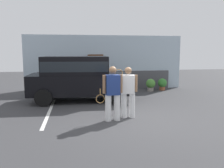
% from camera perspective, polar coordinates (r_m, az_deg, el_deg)
% --- Properties ---
extents(ground_plane, '(40.00, 40.00, 0.00)m').
position_cam_1_polar(ground_plane, '(7.95, 4.49, -8.65)').
color(ground_plane, '#38383A').
extents(parking_stripe_0, '(0.12, 4.40, 0.01)m').
position_cam_1_polar(parking_stripe_0, '(9.24, -15.07, -6.51)').
color(parking_stripe_0, silver).
rests_on(parking_stripe_0, ground_plane).
extents(house_frontage, '(9.40, 0.40, 3.22)m').
position_cam_1_polar(house_frontage, '(14.07, -1.72, 4.89)').
color(house_frontage, silver).
rests_on(house_frontage, ground_plane).
extents(parked_suv, '(4.69, 2.35, 2.05)m').
position_cam_1_polar(parked_suv, '(10.76, -8.12, 1.89)').
color(parked_suv, black).
rests_on(parked_suv, ground_plane).
extents(tennis_player_man, '(0.92, 0.31, 1.80)m').
position_cam_1_polar(tennis_player_man, '(7.59, 0.13, -2.20)').
color(tennis_player_man, white).
rests_on(tennis_player_man, ground_plane).
extents(tennis_player_woman, '(0.78, 0.33, 1.75)m').
position_cam_1_polar(tennis_player_woman, '(8.00, 3.90, -1.81)').
color(tennis_player_woman, white).
rests_on(tennis_player_woman, ground_plane).
extents(potted_plant_by_porch, '(0.54, 0.54, 0.71)m').
position_cam_1_polar(potted_plant_by_porch, '(13.57, 9.44, -0.07)').
color(potted_plant_by_porch, gray).
rests_on(potted_plant_by_porch, ground_plane).
extents(potted_plant_secondary, '(0.53, 0.53, 0.69)m').
position_cam_1_polar(potted_plant_secondary, '(14.03, 12.22, 0.08)').
color(potted_plant_secondary, '#9E5638').
rests_on(potted_plant_secondary, ground_plane).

